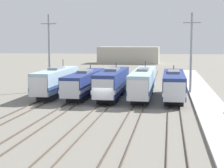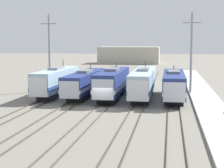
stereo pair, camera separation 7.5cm
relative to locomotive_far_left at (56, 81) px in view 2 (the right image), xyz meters
The scene contains 15 objects.
ground_plane 12.84m from the locomotive_far_left, 45.25° to the right, with size 400.00×400.00×0.00m, color slate.
rail_pair_far_left 9.23m from the locomotive_far_left, 90.00° to the right, with size 1.50×120.00×0.15m.
rail_pair_center_left 10.25m from the locomotive_far_left, 63.63° to the right, with size 1.51×120.00×0.15m.
rail_pair_center 12.82m from the locomotive_far_left, 45.25° to the right, with size 1.51×120.00×0.15m.
rail_pair_center_right 16.23m from the locomotive_far_left, 33.92° to the right, with size 1.51×120.00×0.15m.
rail_pair_far_right 20.05m from the locomotive_far_left, 26.76° to the right, with size 1.50×120.00×0.15m.
locomotive_far_left is the anchor object (origin of this frame).
locomotive_center_left 4.45m from the locomotive_far_left, ahead, with size 2.88×18.47×4.55m.
locomotive_center 8.98m from the locomotive_far_left, ahead, with size 3.08×16.71×4.96m.
locomotive_center_right 13.35m from the locomotive_far_left, ahead, with size 2.87×19.89×5.21m.
locomotive_far_right 17.84m from the locomotive_far_left, ahead, with size 2.97×16.96×4.67m.
catenary_tower_left 7.04m from the locomotive_far_left, 117.38° to the left, with size 2.72×0.36×12.70m.
catenary_tower_right 21.50m from the locomotive_far_left, 13.57° to the left, with size 2.72×0.36×12.70m.
platform 24.13m from the locomotive_far_left, 21.92° to the right, with size 4.00×120.00×0.30m.
depot_building 85.67m from the locomotive_far_left, 88.65° to the left, with size 22.40×12.07×6.21m.
Camera 2 is at (8.32, -45.82, 8.33)m, focal length 60.00 mm.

